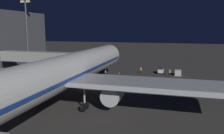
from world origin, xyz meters
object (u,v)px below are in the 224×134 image
airliner_at_gate (60,74)px  traffic_cone_nose_starboard (104,72)px  baggage_container_near_belt (178,73)px  ground_crew_by_belt_loader (141,70)px  apron_floodlight_mast (27,31)px  traffic_cone_nose_port (119,73)px  ground_crew_marshaller_fwd (170,72)px  baggage_tug_spare (161,71)px  jet_bridge (49,57)px

airliner_at_gate → traffic_cone_nose_starboard: bearing=-85.6°
baggage_container_near_belt → ground_crew_by_belt_loader: ground_crew_by_belt_loader is taller
apron_floodlight_mast → ground_crew_by_belt_loader: apron_floodlight_mast is taller
traffic_cone_nose_port → apron_floodlight_mast: bearing=2.6°
airliner_at_gate → traffic_cone_nose_port: 29.42m
airliner_at_gate → apron_floodlight_mast: (25.50, -27.66, 6.37)m
ground_crew_marshaller_fwd → airliner_at_gate: bearing=61.9°
ground_crew_by_belt_loader → ground_crew_marshaller_fwd: (-7.80, 1.71, 0.05)m
baggage_tug_spare → ground_crew_marshaller_fwd: size_ratio=1.40×
traffic_cone_nose_port → traffic_cone_nose_starboard: 4.40m
jet_bridge → baggage_container_near_belt: 33.17m
ground_crew_by_belt_loader → traffic_cone_nose_starboard: bearing=11.8°
baggage_tug_spare → traffic_cone_nose_port: size_ratio=4.64×
ground_crew_by_belt_loader → traffic_cone_nose_starboard: (10.07, 2.11, -0.68)m
airliner_at_gate → baggage_container_near_belt: 35.71m
jet_bridge → baggage_tug_spare: (-25.74, -14.35, -4.57)m
airliner_at_gate → apron_floodlight_mast: size_ratio=2.95×
baggage_container_near_belt → traffic_cone_nose_port: size_ratio=3.10×
jet_bridge → apron_floodlight_mast: bearing=-37.0°
apron_floodlight_mast → ground_crew_by_belt_loader: 35.19m
jet_bridge → traffic_cone_nose_starboard: jet_bridge is taller
ground_crew_marshaller_fwd → ground_crew_by_belt_loader: bearing=-12.4°
apron_floodlight_mast → ground_crew_marshaller_fwd: size_ratio=11.11×
ground_crew_by_belt_loader → ground_crew_marshaller_fwd: size_ratio=0.95×
baggage_tug_spare → baggage_container_near_belt: 4.79m
baggage_container_near_belt → traffic_cone_nose_starboard: baggage_container_near_belt is taller
jet_bridge → baggage_tug_spare: size_ratio=9.18×
ground_crew_marshaller_fwd → traffic_cone_nose_starboard: ground_crew_marshaller_fwd is taller
baggage_tug_spare → traffic_cone_nose_starboard: size_ratio=4.64×
apron_floodlight_mast → ground_crew_by_belt_loader: size_ratio=11.64×
jet_bridge → ground_crew_by_belt_loader: 24.66m
ground_crew_marshaller_fwd → jet_bridge: bearing=22.1°
jet_bridge → ground_crew_by_belt_loader: (-20.38, -13.16, -4.40)m
baggage_container_near_belt → traffic_cone_nose_starboard: bearing=5.0°
ground_crew_marshaller_fwd → baggage_container_near_belt: bearing=-147.3°
baggage_tug_spare → baggage_container_near_belt: size_ratio=1.50×
baggage_container_near_belt → traffic_cone_nose_port: 15.66m
jet_bridge → baggage_container_near_belt: size_ratio=13.75×
traffic_cone_nose_starboard → traffic_cone_nose_port: bearing=180.0°
airliner_at_gate → traffic_cone_nose_starboard: 29.42m
airliner_at_gate → apron_floodlight_mast: apron_floodlight_mast is taller
jet_bridge → ground_crew_marshaller_fwd: jet_bridge is taller
airliner_at_gate → ground_crew_by_belt_loader: bearing=-104.2°
airliner_at_gate → jet_bridge: (12.51, -17.87, 0.12)m
traffic_cone_nose_port → jet_bridge: bearing=36.9°
jet_bridge → baggage_container_near_belt: jet_bridge is taller
jet_bridge → apron_floodlight_mast: (12.99, -9.79, 6.25)m
jet_bridge → ground_crew_by_belt_loader: bearing=-147.1°
airliner_at_gate → jet_bridge: airliner_at_gate is taller
apron_floodlight_mast → baggage_container_near_belt: size_ratio=11.88×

